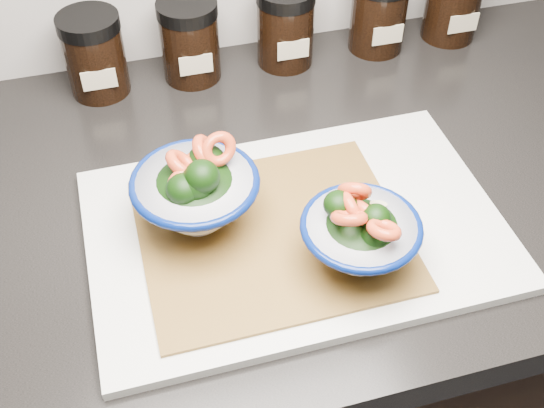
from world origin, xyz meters
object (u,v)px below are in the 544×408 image
object	(u,v)px
cutting_board	(295,229)
bowl_right	(360,235)
spice_jar_a	(95,55)
spice_jar_c	(285,26)
spice_jar_e	(453,1)
spice_jar_b	(190,40)
bowl_left	(196,192)
spice_jar_d	(379,13)

from	to	relation	value
cutting_board	bowl_right	xyz separation A→B (m)	(0.04, -0.07, 0.05)
spice_jar_a	spice_jar_c	bearing A→B (deg)	0.00
spice_jar_e	spice_jar_b	bearing A→B (deg)	180.00
bowl_left	cutting_board	bearing A→B (deg)	-17.45
bowl_left	spice_jar_c	bearing A→B (deg)	58.03
spice_jar_d	cutting_board	bearing A→B (deg)	-124.36
spice_jar_b	spice_jar_d	world-z (taller)	same
cutting_board	bowl_left	bearing A→B (deg)	162.55
bowl_left	spice_jar_a	xyz separation A→B (m)	(-0.08, 0.30, -0.00)
cutting_board	spice_jar_b	bearing A→B (deg)	98.97
bowl_left	spice_jar_c	size ratio (longest dim) A/B	1.21
bowl_left	bowl_right	bearing A→B (deg)	-34.33
bowl_left	spice_jar_e	distance (m)	0.53
cutting_board	spice_jar_c	bearing A→B (deg)	75.61
bowl_left	spice_jar_b	world-z (taller)	bowl_left
spice_jar_a	spice_jar_b	distance (m)	0.13
spice_jar_e	bowl_left	bearing A→B (deg)	-146.22
bowl_left	spice_jar_b	bearing A→B (deg)	80.61
cutting_board	spice_jar_b	size ratio (longest dim) A/B	3.98
spice_jar_b	spice_jar_c	world-z (taller)	same
spice_jar_c	spice_jar_d	world-z (taller)	same
cutting_board	spice_jar_a	world-z (taller)	spice_jar_a
cutting_board	spice_jar_b	world-z (taller)	spice_jar_b
cutting_board	bowl_left	size ratio (longest dim) A/B	3.28
bowl_left	bowl_right	distance (m)	0.18
bowl_left	spice_jar_b	xyz separation A→B (m)	(0.05, 0.30, -0.00)
spice_jar_c	cutting_board	bearing A→B (deg)	-104.39
bowl_right	spice_jar_b	xyz separation A→B (m)	(-0.10, 0.40, 0.00)
spice_jar_e	spice_jar_d	bearing A→B (deg)	180.00
cutting_board	spice_jar_e	distance (m)	0.48
spice_jar_b	spice_jar_c	xyz separation A→B (m)	(0.14, 0.00, 0.00)
bowl_right	spice_jar_e	distance (m)	0.49
spice_jar_b	spice_jar_d	distance (m)	0.28
bowl_right	spice_jar_a	bearing A→B (deg)	119.63
bowl_left	spice_jar_a	distance (m)	0.31
cutting_board	spice_jar_b	distance (m)	0.34
cutting_board	spice_jar_e	xyz separation A→B (m)	(0.34, 0.33, 0.05)
cutting_board	spice_jar_d	world-z (taller)	spice_jar_d
bowl_right	bowl_left	bearing A→B (deg)	145.67
bowl_right	spice_jar_b	bearing A→B (deg)	103.75
cutting_board	bowl_left	xyz separation A→B (m)	(-0.10, 0.03, 0.05)
bowl_left	spice_jar_e	world-z (taller)	bowl_left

